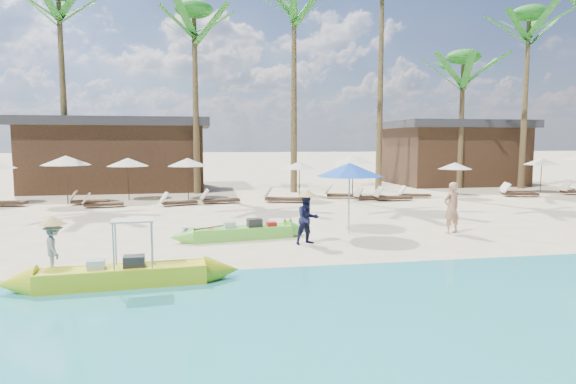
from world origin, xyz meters
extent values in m
plane|color=beige|center=(0.00, 0.00, 0.00)|extent=(240.00, 240.00, 0.00)
cube|color=tan|center=(0.00, -5.00, 0.00)|extent=(240.00, 4.50, 0.01)
cube|color=#66D340|center=(-1.94, 0.99, 0.18)|extent=(3.04, 1.04, 0.36)
cube|color=white|center=(-1.94, 0.99, 0.20)|extent=(2.60, 0.81, 0.16)
cube|color=#262628|center=(-1.57, 1.04, 0.44)|extent=(0.47, 0.39, 0.33)
cube|color=silver|center=(-2.32, 0.98, 0.41)|extent=(0.37, 0.33, 0.26)
cube|color=red|center=(-1.05, 1.07, 0.38)|extent=(0.31, 0.27, 0.21)
cylinder|color=red|center=(-2.88, 0.90, 0.32)|extent=(0.21, 0.21, 0.08)
cylinder|color=#262628|center=(-3.10, 0.77, 0.31)|extent=(0.19, 0.19, 0.08)
sphere|color=#CCB97F|center=(-3.38, 0.78, 0.36)|extent=(0.17, 0.17, 0.17)
cylinder|color=yellow|center=(-0.60, 1.26, 0.36)|extent=(0.13, 0.13, 0.17)
cylinder|color=yellow|center=(-0.41, 1.29, 0.36)|extent=(0.13, 0.13, 0.17)
cube|color=yellow|center=(-4.70, -3.29, 0.20)|extent=(3.31, 0.91, 0.39)
cube|color=white|center=(-4.70, -3.29, 0.22)|extent=(2.84, 0.69, 0.18)
cube|color=#262628|center=(-4.49, -3.28, 0.46)|extent=(0.44, 0.36, 0.31)
cube|color=silver|center=(-5.21, -3.33, 0.44)|extent=(0.35, 0.31, 0.27)
cube|color=beige|center=(-4.49, -3.28, 1.34)|extent=(0.86, 0.62, 0.03)
imported|color=tan|center=(4.68, 0.72, 0.82)|extent=(0.68, 0.53, 1.64)
imported|color=#141739|center=(-0.17, -0.02, 0.72)|extent=(0.80, 0.69, 1.44)
imported|color=gray|center=(-6.19, -2.60, 0.72)|extent=(0.63, 0.79, 1.07)
cylinder|color=#99999E|center=(1.46, 1.26, 1.10)|extent=(0.05, 0.05, 2.19)
cone|color=blue|center=(1.46, 1.26, 2.04)|extent=(2.10, 2.10, 0.43)
cylinder|color=#3B2618|center=(-9.27, 10.49, 1.10)|extent=(0.06, 0.06, 2.20)
cone|color=beige|center=(-9.27, 10.49, 2.05)|extent=(2.20, 2.20, 0.44)
cube|color=#3B2618|center=(-11.90, 10.22, 0.16)|extent=(1.93, 0.86, 0.13)
cube|color=#3B2618|center=(-8.23, 10.23, 0.15)|extent=(1.69, 0.66, 0.12)
cube|color=beige|center=(-8.95, 10.17, 0.44)|extent=(0.41, 0.56, 0.48)
cylinder|color=#3B2618|center=(-6.70, 11.66, 1.02)|extent=(0.05, 0.05, 2.05)
cone|color=beige|center=(-6.70, 11.66, 1.90)|extent=(2.05, 2.05, 0.41)
cube|color=#3B2618|center=(-7.40, 9.08, 0.15)|extent=(1.71, 0.76, 0.12)
cube|color=beige|center=(-8.12, 8.98, 0.44)|extent=(0.44, 0.58, 0.48)
cube|color=#3B2618|center=(-4.13, 9.16, 0.14)|extent=(1.65, 0.95, 0.11)
cube|color=beige|center=(-4.79, 8.95, 0.42)|extent=(0.49, 0.59, 0.46)
cylinder|color=#3B2618|center=(-3.78, 11.34, 1.02)|extent=(0.05, 0.05, 2.04)
cone|color=beige|center=(-3.78, 11.34, 1.89)|extent=(2.04, 2.04, 0.41)
cube|color=#3B2618|center=(-2.23, 9.54, 0.15)|extent=(1.78, 0.76, 0.12)
cube|color=beige|center=(-2.99, 9.45, 0.46)|extent=(0.45, 0.60, 0.51)
cylinder|color=#3B2618|center=(1.74, 10.43, 0.93)|extent=(0.05, 0.05, 1.86)
cone|color=beige|center=(1.74, 10.43, 1.73)|extent=(1.86, 1.86, 0.37)
cube|color=#3B2618|center=(0.80, 9.42, 0.16)|extent=(1.92, 1.14, 0.13)
cube|color=beige|center=(0.04, 9.68, 0.48)|extent=(0.58, 0.69, 0.53)
cube|color=#3B2618|center=(4.13, 10.54, 0.16)|extent=(1.88, 1.04, 0.13)
cube|color=beige|center=(3.37, 10.76, 0.47)|extent=(0.54, 0.67, 0.52)
cylinder|color=#3B2618|center=(4.68, 10.88, 1.07)|extent=(0.05, 0.05, 2.15)
cone|color=beige|center=(4.68, 10.88, 2.00)|extent=(2.15, 2.15, 0.43)
cube|color=#3B2618|center=(5.22, 9.65, 0.14)|extent=(1.62, 0.78, 0.11)
cube|color=beige|center=(4.55, 9.52, 0.41)|extent=(0.44, 0.56, 0.45)
cube|color=#3B2618|center=(6.22, 9.10, 0.16)|extent=(1.79, 0.60, 0.13)
cube|color=beige|center=(5.43, 9.09, 0.47)|extent=(0.41, 0.58, 0.52)
cylinder|color=#3B2618|center=(10.04, 10.12, 0.88)|extent=(0.04, 0.04, 1.77)
cone|color=beige|center=(10.04, 10.12, 1.65)|extent=(1.77, 1.77, 0.35)
cube|color=#3B2618|center=(7.81, 10.03, 0.14)|extent=(1.61, 0.70, 0.11)
cube|color=beige|center=(7.12, 10.12, 0.41)|extent=(0.41, 0.55, 0.46)
cylinder|color=#3B2618|center=(15.83, 10.96, 0.97)|extent=(0.05, 0.05, 1.94)
cone|color=beige|center=(15.83, 10.96, 1.81)|extent=(1.94, 1.94, 0.39)
cube|color=#3B2618|center=(14.00, 10.46, 0.15)|extent=(1.74, 0.96, 0.12)
cube|color=beige|center=(13.29, 10.65, 0.44)|extent=(0.50, 0.62, 0.49)
cube|color=#3B2618|center=(13.56, 9.56, 0.15)|extent=(1.82, 0.98, 0.12)
cube|color=beige|center=(12.82, 9.76, 0.46)|extent=(0.52, 0.64, 0.51)
cube|color=beige|center=(16.60, 9.96, 0.50)|extent=(0.44, 0.62, 0.55)
cone|color=brown|center=(-10.45, 15.08, 5.45)|extent=(0.40, 0.40, 10.89)
cone|color=brown|center=(-3.36, 14.27, 5.04)|extent=(0.40, 0.40, 10.08)
ellipsoid|color=#1C701E|center=(-3.36, 14.27, 10.08)|extent=(2.08, 2.08, 0.88)
cone|color=brown|center=(2.15, 14.01, 5.63)|extent=(0.40, 0.40, 11.26)
cone|color=brown|center=(7.45, 14.38, 6.58)|extent=(0.40, 0.40, 13.16)
cone|color=brown|center=(12.84, 14.52, 4.04)|extent=(0.40, 0.40, 8.07)
ellipsoid|color=#1C701E|center=(12.84, 14.52, 8.07)|extent=(2.08, 2.08, 0.88)
cone|color=brown|center=(16.57, 13.68, 5.32)|extent=(0.40, 0.40, 10.64)
ellipsoid|color=#1C701E|center=(16.57, 13.68, 10.64)|extent=(2.08, 2.08, 0.88)
cube|color=#3B2618|center=(-8.00, 17.50, 1.90)|extent=(10.00, 6.00, 3.80)
cube|color=#2D2D33|center=(-8.00, 17.50, 4.05)|extent=(10.80, 6.60, 0.50)
cube|color=#3B2618|center=(14.00, 17.50, 1.90)|extent=(8.00, 6.00, 3.80)
cube|color=#2D2D33|center=(14.00, 17.50, 4.05)|extent=(8.80, 6.60, 0.50)
camera|label=1|loc=(-3.11, -13.22, 2.91)|focal=30.00mm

